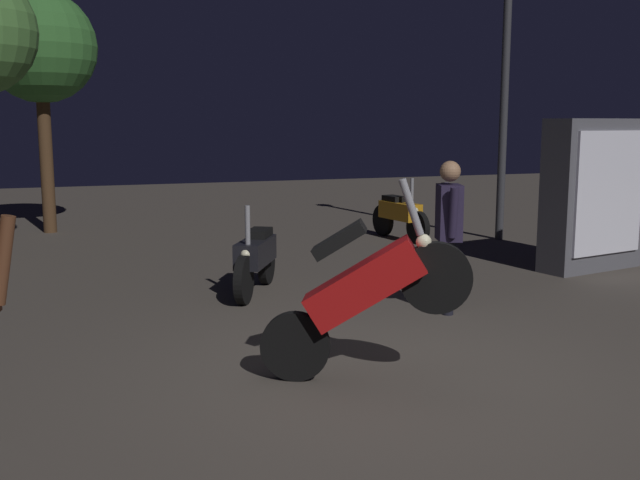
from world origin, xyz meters
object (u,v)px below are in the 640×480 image
object	(u,v)px
motorcycle_orange_parked_right	(400,215)
person_rider_beside	(449,223)
motorcycle_black_parked_left	(256,258)
kiosk_billboard	(594,195)
motorcycle_red_foreground	(364,291)
streetlamp_near	(506,43)

from	to	relation	value
motorcycle_orange_parked_right	person_rider_beside	bearing A→B (deg)	-28.18
motorcycle_black_parked_left	kiosk_billboard	distance (m)	4.86
motorcycle_red_foreground	motorcycle_orange_parked_right	xyz separation A→B (m)	(3.54, 6.46, -0.31)
motorcycle_orange_parked_right	streetlamp_near	size ratio (longest dim) A/B	0.31
streetlamp_near	kiosk_billboard	distance (m)	3.63
motorcycle_red_foreground	kiosk_billboard	xyz separation A→B (m)	(4.85, 3.11, 0.31)
person_rider_beside	kiosk_billboard	bearing A→B (deg)	44.42
motorcycle_orange_parked_right	streetlamp_near	distance (m)	3.44
person_rider_beside	kiosk_billboard	size ratio (longest dim) A/B	0.78
motorcycle_red_foreground	kiosk_billboard	distance (m)	5.77
motorcycle_orange_parked_right	kiosk_billboard	world-z (taller)	kiosk_billboard
person_rider_beside	streetlamp_near	world-z (taller)	streetlamp_near
motorcycle_black_parked_left	motorcycle_orange_parked_right	world-z (taller)	same
motorcycle_red_foreground	kiosk_billboard	size ratio (longest dim) A/B	0.78
motorcycle_red_foreground	streetlamp_near	xyz separation A→B (m)	(5.20, 5.86, 2.65)
motorcycle_orange_parked_right	kiosk_billboard	size ratio (longest dim) A/B	0.79
motorcycle_black_parked_left	person_rider_beside	xyz separation A→B (m)	(1.69, -1.62, 0.54)
motorcycle_red_foreground	motorcycle_orange_parked_right	bearing A→B (deg)	87.55
motorcycle_black_parked_left	kiosk_billboard	bearing A→B (deg)	117.43
motorcycle_orange_parked_right	kiosk_billboard	bearing A→B (deg)	14.03
motorcycle_red_foreground	kiosk_billboard	world-z (taller)	kiosk_billboard
motorcycle_black_parked_left	streetlamp_near	bearing A→B (deg)	146.12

